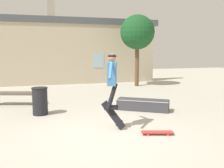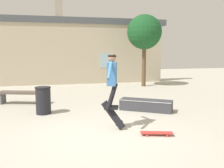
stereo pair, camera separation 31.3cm
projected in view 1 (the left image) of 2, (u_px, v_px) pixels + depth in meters
The scene contains 9 objects.
ground_plane at pixel (103, 136), 6.10m from camera, with size 40.00×40.00×0.00m, color #B2AD9E.
building_backdrop at pixel (62, 50), 15.15m from camera, with size 12.58×0.52×5.42m.
tree_right at pixel (137, 33), 14.26m from camera, with size 1.97×1.97×4.10m.
park_bench at pixel (16, 96), 9.51m from camera, with size 1.85×1.00×0.49m.
skate_ledge at pixel (143, 105), 8.67m from camera, with size 1.79×1.44×0.38m.
trash_bin at pixel (40, 100), 8.04m from camera, with size 0.52×0.52×0.89m.
skater at pixel (112, 76), 6.45m from camera, with size 0.56×1.25×1.44m.
skateboard_flipping at pixel (113, 115), 6.55m from camera, with size 0.60×0.33×0.77m.
skateboard_resting at pixel (157, 132), 6.15m from camera, with size 0.81×0.41×0.08m.
Camera 1 is at (-1.46, -5.70, 2.06)m, focal length 40.00 mm.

